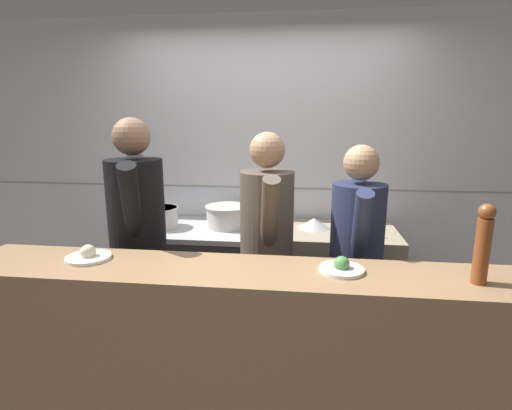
{
  "coord_description": "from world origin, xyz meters",
  "views": [
    {
      "loc": [
        0.35,
        -2.03,
        1.77
      ],
      "look_at": [
        0.01,
        0.73,
        1.15
      ],
      "focal_mm": 28.0,
      "sensor_mm": 36.0,
      "label": 1
    }
  ],
  "objects": [
    {
      "name": "oven_range",
      "position": [
        -0.51,
        1.08,
        0.44
      ],
      "size": [
        1.01,
        0.71,
        0.87
      ],
      "color": "#38383D",
      "rests_on": "ground_plane"
    },
    {
      "name": "sauce_pot",
      "position": [
        -0.27,
        1.11,
        0.97
      ],
      "size": [
        0.36,
        0.36,
        0.18
      ],
      "color": "beige",
      "rests_on": "oven_range"
    },
    {
      "name": "wall_back_tiled",
      "position": [
        0.0,
        1.48,
        1.3
      ],
      "size": [
        8.0,
        0.06,
        2.6
      ],
      "color": "silver",
      "rests_on": "ground_plane"
    },
    {
      "name": "chef_line",
      "position": [
        0.68,
        0.38,
        0.9
      ],
      "size": [
        0.34,
        0.7,
        1.61
      ],
      "rotation": [
        0.0,
        0.0,
        -0.04
      ],
      "color": "black",
      "rests_on": "ground_plane"
    },
    {
      "name": "stock_pot",
      "position": [
        -0.82,
        1.03,
        0.96
      ],
      "size": [
        0.3,
        0.3,
        0.17
      ],
      "color": "beige",
      "rests_on": "oven_range"
    },
    {
      "name": "chef_head_cook",
      "position": [
        -0.71,
        0.34,
        0.98
      ],
      "size": [
        0.45,
        0.76,
        1.77
      ],
      "rotation": [
        0.0,
        0.0,
        0.31
      ],
      "color": "black",
      "rests_on": "ground_plane"
    },
    {
      "name": "plated_dish_main",
      "position": [
        -0.78,
        -0.15,
        1.05
      ],
      "size": [
        0.23,
        0.23,
        0.08
      ],
      "color": "white",
      "rests_on": "pass_counter"
    },
    {
      "name": "pepper_mill",
      "position": [
        1.15,
        -0.23,
        1.22
      ],
      "size": [
        0.07,
        0.07,
        0.37
      ],
      "color": "brown",
      "rests_on": "pass_counter"
    },
    {
      "name": "chef_sous",
      "position": [
        0.12,
        0.42,
        0.93
      ],
      "size": [
        0.4,
        0.74,
        1.68
      ],
      "rotation": [
        0.0,
        0.0,
        0.17
      ],
      "color": "black",
      "rests_on": "ground_plane"
    },
    {
      "name": "plated_dish_appetiser",
      "position": [
        0.54,
        -0.16,
        1.05
      ],
      "size": [
        0.22,
        0.22,
        0.08
      ],
      "color": "white",
      "rests_on": "pass_counter"
    },
    {
      "name": "prep_counter",
      "position": [
        0.56,
        1.07,
        0.44
      ],
      "size": [
        1.08,
        0.65,
        0.88
      ],
      "color": "gray",
      "rests_on": "ground_plane"
    },
    {
      "name": "mixing_bowl_steel",
      "position": [
        0.44,
        1.12,
        0.92
      ],
      "size": [
        0.25,
        0.25,
        0.09
      ],
      "color": "#B7BABF",
      "rests_on": "prep_counter"
    },
    {
      "name": "chefs_knife",
      "position": [
        0.79,
        0.97,
        0.89
      ],
      "size": [
        0.33,
        0.12,
        0.02
      ],
      "color": "#B7BABF",
      "rests_on": "prep_counter"
    },
    {
      "name": "pass_counter",
      "position": [
        0.04,
        -0.19,
        0.51
      ],
      "size": [
        2.89,
        0.45,
        1.03
      ],
      "color": "#93704C",
      "rests_on": "ground_plane"
    }
  ]
}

